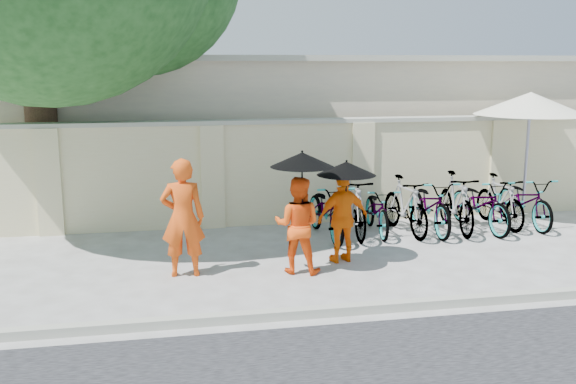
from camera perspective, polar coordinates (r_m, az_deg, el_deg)
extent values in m
plane|color=#BBBBBB|center=(9.86, 0.61, -7.27)|extent=(80.00, 80.00, 0.00)
cube|color=#A3A596|center=(8.28, 3.00, -10.56)|extent=(40.00, 0.16, 0.12)
cube|color=beige|center=(12.86, 2.15, 1.73)|extent=(20.00, 0.30, 2.00)
cube|color=beige|center=(16.68, 2.58, 6.01)|extent=(14.00, 6.00, 3.20)
cylinder|color=brown|center=(13.29, -21.11, 6.51)|extent=(0.60, 0.60, 4.40)
imported|color=#EA4E10|center=(9.67, -9.34, -2.27)|extent=(0.67, 0.46, 1.79)
imported|color=#FF500F|center=(9.73, 0.85, -2.95)|extent=(0.88, 0.79, 1.49)
cylinder|color=black|center=(9.54, 1.25, 0.18)|extent=(0.02, 0.02, 0.91)
cone|color=black|center=(9.47, 1.27, 2.90)|extent=(0.95, 0.95, 0.22)
imported|color=orange|center=(10.29, 4.91, -2.29)|extent=(0.90, 0.50, 1.46)
cylinder|color=black|center=(10.12, 5.18, 0.11)|extent=(0.02, 0.02, 0.71)
cone|color=black|center=(10.06, 5.22, 2.11)|extent=(0.93, 0.93, 0.21)
cylinder|color=#A3A596|center=(13.96, 20.07, -2.18)|extent=(0.49, 0.49, 0.10)
cylinder|color=#9491A9|center=(13.76, 20.39, 2.35)|extent=(0.06, 0.06, 2.33)
cone|color=#EBE8CD|center=(13.63, 20.74, 7.38)|extent=(2.45, 2.45, 0.44)
imported|color=#9491A9|center=(11.74, 3.45, -1.63)|extent=(0.81, 2.00, 1.03)
imported|color=#9491A9|center=(11.90, 5.77, -1.24)|extent=(0.62, 1.91, 1.13)
imported|color=#9491A9|center=(12.14, 7.96, -1.61)|extent=(0.75, 1.76, 0.90)
imported|color=#9491A9|center=(12.19, 10.39, -1.20)|extent=(0.68, 1.83, 1.08)
imported|color=#9491A9|center=(12.42, 12.50, -1.15)|extent=(0.71, 1.98, 1.03)
imported|color=#9491A9|center=(12.57, 14.72, -0.91)|extent=(0.71, 1.91, 1.12)
imported|color=#9491A9|center=(12.81, 16.74, -1.01)|extent=(0.89, 2.01, 1.02)
imported|color=#9491A9|center=(13.21, 18.31, -0.76)|extent=(0.57, 1.71, 1.02)
imported|color=#9491A9|center=(13.42, 20.32, -0.75)|extent=(0.70, 1.91, 1.00)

